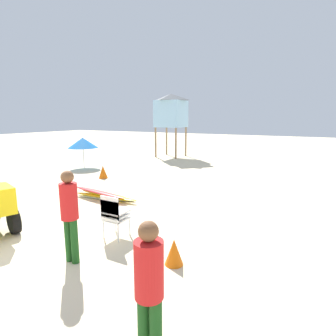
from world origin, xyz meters
name	(u,v)px	position (x,y,z in m)	size (l,w,h in m)	color
ground	(26,244)	(0.00, 0.00, 0.00)	(80.00, 80.00, 0.00)	beige
stacked_plastic_chairs	(113,213)	(1.52, 1.14, 0.60)	(0.48, 0.48, 1.02)	white
surfboard_pile	(103,195)	(-0.73, 3.31, 0.16)	(2.59, 0.86, 0.32)	white
lifeguard_near_left	(69,210)	(1.48, -0.04, 1.03)	(0.32, 0.32, 1.78)	#194C19
lifeguard_near_center	(149,284)	(3.95, -1.18, 0.96)	(0.32, 0.32, 1.68)	#194C19
lifeguard_tower	(171,111)	(-3.58, 13.49, 3.18)	(1.98, 1.98, 4.30)	olive
beach_umbrella_left	(83,143)	(-5.79, 7.42, 1.36)	(1.61, 1.61, 1.65)	beige
traffic_cone_near	(174,252)	(3.23, 0.80, 0.25)	(0.35, 0.35, 0.50)	orange
traffic_cone_far	(103,172)	(-3.01, 5.85, 0.29)	(0.41, 0.41, 0.58)	orange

